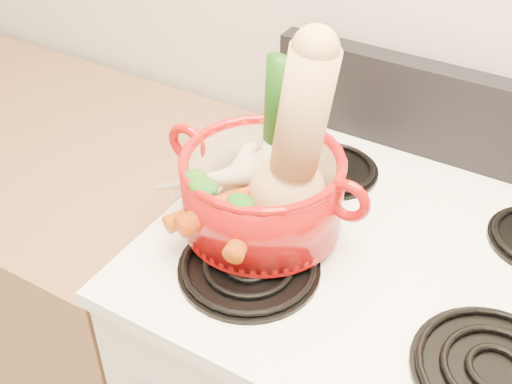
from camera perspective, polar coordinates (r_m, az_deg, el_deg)
The scene contains 22 objects.
cooktop at distance 1.08m, azimuth 12.65°, elevation -5.81°, with size 0.78×0.67×0.03m, color white.
control_backsplash at distance 1.25m, azimuth 18.14°, elevation 6.09°, with size 0.76×0.05×0.18m, color black.
counter_left at distance 1.91m, azimuth -21.16°, elevation -4.66°, with size 1.36×0.65×0.90m, color brown.
burner_front_left at distance 1.00m, azimuth -0.62°, elevation -6.58°, with size 0.22×0.22×0.02m, color black.
burner_front_right at distance 0.93m, azimuth 20.52°, elevation -14.58°, with size 0.22×0.22×0.02m, color black.
burner_back_left at distance 1.21m, azimuth 6.76°, elevation 2.08°, with size 0.17×0.17×0.02m, color black.
dutch_oven at distance 1.03m, azimuth 0.57°, elevation 0.02°, with size 0.26×0.26×0.13m, color #940A09.
pot_handle_left at distance 1.07m, azimuth -6.16°, elevation 4.38°, with size 0.07×0.07×0.02m, color #940A09.
pot_handle_right at distance 0.95m, azimuth 8.16°, elevation -0.75°, with size 0.07×0.07×0.02m, color #940A09.
squash at distance 0.95m, azimuth 2.95°, elevation 4.82°, with size 0.13×0.13×0.31m, color tan, non-canonical shape.
leek at distance 0.99m, azimuth 1.64°, elevation 5.19°, with size 0.04×0.04×0.27m, color silver.
ginger at distance 1.09m, azimuth 3.95°, elevation 1.31°, with size 0.07×0.05×0.04m, color #D9BC85.
parsnip_0 at distance 1.08m, azimuth 0.25°, elevation 1.23°, with size 0.04×0.04×0.23m, color beige.
parsnip_1 at distance 1.08m, azimuth -3.05°, elevation 1.45°, with size 0.04×0.04×0.19m, color beige.
parsnip_2 at distance 1.09m, azimuth -0.47°, elevation 2.34°, with size 0.04×0.04×0.17m, color beige.
parsnip_3 at distance 1.05m, azimuth -3.41°, elevation 1.34°, with size 0.05×0.05×0.20m, color beige.
parsnip_4 at distance 1.10m, azimuth -1.17°, elevation 3.17°, with size 0.04×0.04×0.18m, color beige.
carrot_0 at distance 1.02m, azimuth -1.05°, elevation -1.71°, with size 0.03×0.03×0.16m, color #D54E0A.
carrot_1 at distance 1.02m, azimuth -4.49°, elevation -1.41°, with size 0.03×0.03×0.14m, color #D9540A.
carrot_2 at distance 0.98m, azimuth -0.24°, elevation -2.34°, with size 0.03×0.03×0.18m, color #C45B09.
carrot_3 at distance 0.99m, azimuth -2.09°, elevation -1.60°, with size 0.03×0.03×0.14m, color #DE420B.
carrot_4 at distance 0.99m, azimuth -2.44°, elevation -1.05°, with size 0.04×0.04×0.18m, color #D74B0A.
Camera 1 is at (0.18, 0.63, 1.66)m, focal length 45.00 mm.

